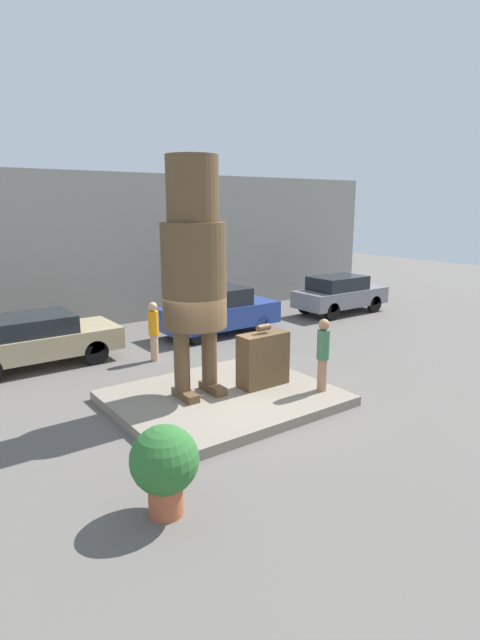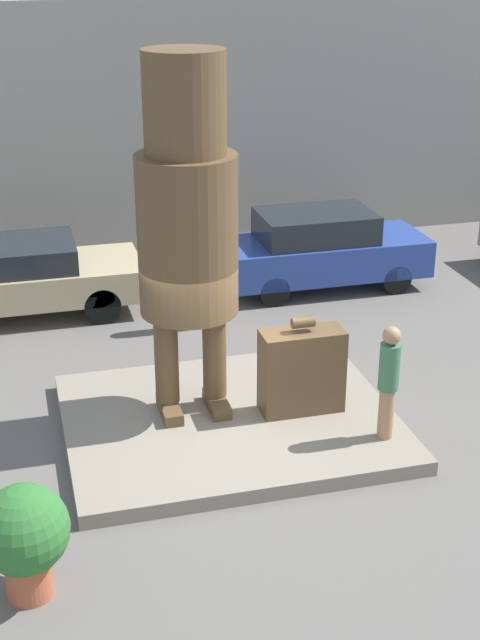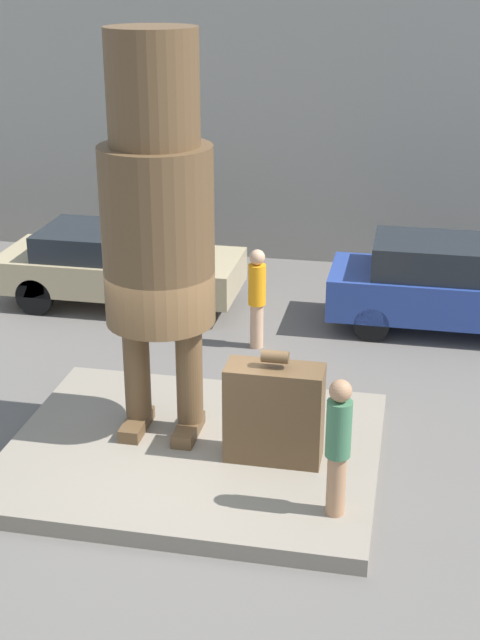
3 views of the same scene
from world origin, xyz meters
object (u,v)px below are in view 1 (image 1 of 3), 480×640
at_px(statue_figure, 194,260).
at_px(parked_car_blue, 218,311).
at_px(parked_car_tan, 33,339).
at_px(planter_pot, 165,464).
at_px(parked_car_grey, 340,293).
at_px(giant_suitcase, 263,359).
at_px(tourist, 323,352).
at_px(worker_hivis, 154,329).

bearing_deg(statue_figure, parked_car_blue, 51.94).
bearing_deg(parked_car_tan, planter_pot, -91.69).
xyz_separation_m(statue_figure, planter_pot, (-2.58, -3.38, -2.49)).
bearing_deg(statue_figure, parked_car_tan, 115.15).
bearing_deg(parked_car_grey, giant_suitcase, -147.70).
bearing_deg(parked_car_grey, parked_car_blue, 178.96).
bearing_deg(parked_car_blue, parked_car_tan, 179.16).
relative_size(tourist, parked_car_grey, 0.42).
relative_size(parked_car_grey, worker_hivis, 2.33).
height_order(giant_suitcase, parked_car_blue, giant_suitcase).
relative_size(tourist, planter_pot, 1.24).
bearing_deg(planter_pot, tourist, 19.91).
distance_m(giant_suitcase, tourist, 1.44).
distance_m(giant_suitcase, parked_car_blue, 5.78).
bearing_deg(parked_car_grey, worker_hivis, -171.82).
distance_m(parked_car_tan, parked_car_blue, 6.14).
xyz_separation_m(parked_car_tan, parked_car_blue, (6.14, -0.09, 0.05)).
relative_size(statue_figure, planter_pot, 3.79).
distance_m(giant_suitcase, parked_car_tan, 6.69).
bearing_deg(worker_hivis, parked_car_tan, 152.94).
height_order(parked_car_blue, parked_car_grey, parked_car_blue).
height_order(tourist, parked_car_blue, tourist).
bearing_deg(statue_figure, parked_car_grey, 25.81).
distance_m(giant_suitcase, planter_pot, 5.08).
bearing_deg(parked_car_blue, parked_car_grey, -1.04).
bearing_deg(parked_car_tan, tourist, -53.47).
relative_size(tourist, worker_hivis, 0.98).
bearing_deg(parked_car_blue, tourist, -101.66).
distance_m(parked_car_tan, worker_hivis, 3.35).
xyz_separation_m(statue_figure, giant_suitcase, (1.59, -0.46, -2.43)).
height_order(giant_suitcase, worker_hivis, worker_hivis).
distance_m(parked_car_grey, planter_pot, 14.85).
bearing_deg(giant_suitcase, planter_pot, -144.96).
height_order(statue_figure, giant_suitcase, statue_figure).
relative_size(statue_figure, parked_car_blue, 1.24).
bearing_deg(worker_hivis, parked_car_grey, 8.18).
bearing_deg(parked_car_grey, planter_pot, -146.76).
relative_size(parked_car_grey, planter_pot, 2.94).
relative_size(giant_suitcase, worker_hivis, 0.86).
distance_m(statue_figure, giant_suitcase, 2.93).
xyz_separation_m(giant_suitcase, worker_hivis, (-0.94, 3.90, 0.09)).
distance_m(giant_suitcase, worker_hivis, 4.01).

